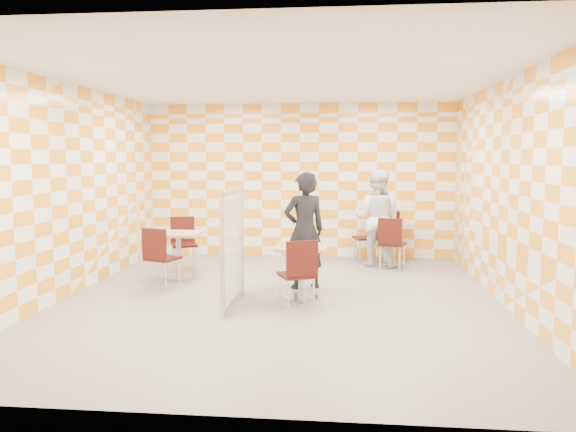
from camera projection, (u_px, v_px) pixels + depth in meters
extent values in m
plane|color=gray|center=(279.00, 300.00, 7.73)|extent=(7.00, 7.00, 0.00)
plane|color=white|center=(279.00, 79.00, 7.41)|extent=(7.00, 7.00, 0.00)
plane|color=white|center=(300.00, 181.00, 11.03)|extent=(6.00, 0.00, 6.00)
plane|color=white|center=(67.00, 190.00, 7.87)|extent=(0.00, 7.00, 7.00)
plane|color=white|center=(509.00, 193.00, 7.27)|extent=(0.00, 7.00, 7.00)
cube|color=tan|center=(302.00, 247.00, 7.73)|extent=(0.70, 0.70, 0.04)
cylinder|color=#A5A5AA|center=(302.00, 273.00, 7.76)|extent=(0.08, 0.08, 0.70)
cylinder|color=#A5A5AA|center=(301.00, 298.00, 7.80)|extent=(0.50, 0.50, 0.03)
cube|color=tan|center=(394.00, 223.00, 10.48)|extent=(0.70, 0.70, 0.04)
cylinder|color=#A5A5AA|center=(393.00, 243.00, 10.52)|extent=(0.08, 0.08, 0.70)
cylinder|color=#A5A5AA|center=(393.00, 261.00, 10.55)|extent=(0.50, 0.50, 0.03)
cube|color=tan|center=(178.00, 234.00, 9.08)|extent=(0.70, 0.70, 0.04)
cylinder|color=#A5A5AA|center=(179.00, 256.00, 9.12)|extent=(0.08, 0.08, 0.70)
cylinder|color=#A5A5AA|center=(179.00, 277.00, 9.15)|extent=(0.50, 0.50, 0.03)
cube|color=#3A0F0B|center=(297.00, 275.00, 7.24)|extent=(0.56, 0.56, 0.04)
cube|color=#3A0F0B|center=(302.00, 259.00, 7.02)|extent=(0.40, 0.21, 0.45)
cylinder|color=silver|center=(304.00, 289.00, 7.47)|extent=(0.03, 0.03, 0.43)
cylinder|color=silver|center=(280.00, 291.00, 7.36)|extent=(0.03, 0.03, 0.43)
cylinder|color=silver|center=(314.00, 295.00, 7.16)|extent=(0.03, 0.03, 0.43)
cylinder|color=silver|center=(288.00, 297.00, 7.05)|extent=(0.03, 0.03, 0.43)
cube|color=#3A0F0B|center=(392.00, 244.00, 9.81)|extent=(0.53, 0.53, 0.04)
cube|color=#3A0F0B|center=(390.00, 231.00, 9.60)|extent=(0.41, 0.17, 0.45)
cylinder|color=silver|center=(404.00, 256.00, 9.92)|extent=(0.03, 0.03, 0.43)
cylinder|color=silver|center=(385.00, 255.00, 10.06)|extent=(0.03, 0.03, 0.43)
cylinder|color=silver|center=(400.00, 260.00, 9.61)|extent=(0.03, 0.03, 0.43)
cylinder|color=silver|center=(380.00, 258.00, 9.75)|extent=(0.03, 0.03, 0.43)
cube|color=#3A0F0B|center=(366.00, 238.00, 10.56)|extent=(0.52, 0.52, 0.04)
cube|color=#3A0F0B|center=(376.00, 225.00, 10.57)|extent=(0.15, 0.42, 0.45)
cylinder|color=silver|center=(354.00, 249.00, 10.72)|extent=(0.03, 0.03, 0.43)
cylinder|color=silver|center=(360.00, 252.00, 10.39)|extent=(0.03, 0.03, 0.43)
cylinder|color=silver|center=(371.00, 249.00, 10.78)|extent=(0.03, 0.03, 0.43)
cylinder|color=silver|center=(377.00, 251.00, 10.44)|extent=(0.03, 0.03, 0.43)
cube|color=#3A0F0B|center=(163.00, 258.00, 8.42)|extent=(0.53, 0.53, 0.04)
cube|color=#3A0F0B|center=(154.00, 244.00, 8.21)|extent=(0.41, 0.17, 0.45)
cylinder|color=silver|center=(179.00, 273.00, 8.53)|extent=(0.03, 0.03, 0.43)
cylinder|color=silver|center=(161.00, 271.00, 8.66)|extent=(0.03, 0.03, 0.43)
cylinder|color=silver|center=(166.00, 277.00, 8.22)|extent=(0.03, 0.03, 0.43)
cylinder|color=silver|center=(147.00, 275.00, 8.36)|extent=(0.03, 0.03, 0.43)
cube|color=#3A0F0B|center=(184.00, 245.00, 9.71)|extent=(0.55, 0.55, 0.04)
cube|color=#3A0F0B|center=(183.00, 229.00, 9.88)|extent=(0.40, 0.21, 0.45)
cylinder|color=silver|center=(176.00, 261.00, 9.52)|extent=(0.03, 0.03, 0.43)
cylinder|color=silver|center=(196.00, 259.00, 9.63)|extent=(0.03, 0.03, 0.43)
cylinder|color=silver|center=(174.00, 257.00, 9.85)|extent=(0.03, 0.03, 0.43)
cylinder|color=silver|center=(193.00, 256.00, 9.95)|extent=(0.03, 0.03, 0.43)
cube|color=white|center=(233.00, 246.00, 7.40)|extent=(0.02, 1.30, 1.40)
cube|color=#B2B2B7|center=(232.00, 191.00, 7.32)|extent=(0.05, 1.30, 0.05)
cube|color=#B2B2B7|center=(233.00, 299.00, 7.47)|extent=(0.05, 1.30, 0.05)
cube|color=#B2B2B7|center=(222.00, 254.00, 6.76)|extent=(0.05, 0.05, 1.50)
cylinder|color=#B2B2B7|center=(223.00, 317.00, 6.84)|extent=(0.08, 0.08, 0.05)
cube|color=#B2B2B7|center=(242.00, 239.00, 8.04)|extent=(0.05, 0.05, 1.50)
cylinder|color=#B2B2B7|center=(242.00, 292.00, 8.12)|extent=(0.08, 0.08, 0.05)
imported|color=black|center=(304.00, 230.00, 8.38)|extent=(0.75, 0.64, 1.75)
imported|color=white|center=(377.00, 218.00, 10.12)|extent=(1.00, 0.87, 1.75)
cube|color=silver|center=(301.00, 246.00, 7.70)|extent=(0.38, 0.34, 0.01)
cone|color=tan|center=(301.00, 245.00, 7.70)|extent=(0.40, 0.40, 0.02)
cone|color=#F2D88C|center=(302.00, 244.00, 7.72)|extent=(0.33, 0.33, 0.01)
cylinder|color=maroon|center=(296.00, 244.00, 7.61)|extent=(0.04, 0.04, 0.01)
cylinder|color=maroon|center=(305.00, 244.00, 7.61)|extent=(0.04, 0.04, 0.01)
cylinder|color=maroon|center=(301.00, 243.00, 7.68)|extent=(0.04, 0.04, 0.01)
cylinder|color=maroon|center=(298.00, 243.00, 7.73)|extent=(0.04, 0.04, 0.01)
cylinder|color=maroon|center=(306.00, 243.00, 7.70)|extent=(0.04, 0.04, 0.01)
torus|color=black|center=(305.00, 243.00, 7.66)|extent=(0.03, 0.03, 0.01)
torus|color=black|center=(300.00, 244.00, 7.64)|extent=(0.03, 0.03, 0.01)
torus|color=black|center=(303.00, 243.00, 7.74)|extent=(0.03, 0.03, 0.01)
torus|color=black|center=(296.00, 243.00, 7.69)|extent=(0.03, 0.03, 0.01)
cylinder|color=white|center=(388.00, 217.00, 10.59)|extent=(0.06, 0.06, 0.16)
cylinder|color=red|center=(388.00, 212.00, 10.58)|extent=(0.04, 0.04, 0.04)
cylinder|color=black|center=(398.00, 217.00, 10.53)|extent=(0.07, 0.07, 0.20)
cylinder|color=red|center=(398.00, 211.00, 10.52)|extent=(0.03, 0.03, 0.03)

